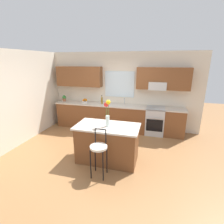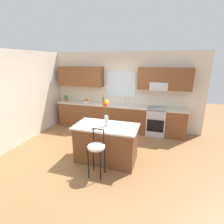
% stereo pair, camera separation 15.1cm
% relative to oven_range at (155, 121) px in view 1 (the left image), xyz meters
% --- Properties ---
extents(ground_plane, '(14.00, 14.00, 0.00)m').
position_rel_oven_range_xyz_m(ground_plane, '(-1.31, -1.68, -0.46)').
color(ground_plane, olive).
extents(wall_left, '(0.12, 4.60, 2.70)m').
position_rel_oven_range_xyz_m(wall_left, '(-3.87, -1.38, 0.89)').
color(wall_left, beige).
rests_on(wall_left, ground).
extents(back_wall_assembly, '(5.60, 0.50, 2.70)m').
position_rel_oven_range_xyz_m(back_wall_assembly, '(-1.28, 0.31, 1.05)').
color(back_wall_assembly, beige).
rests_on(back_wall_assembly, ground).
extents(counter_run, '(4.56, 0.64, 0.92)m').
position_rel_oven_range_xyz_m(counter_run, '(-1.31, 0.02, 0.01)').
color(counter_run, brown).
rests_on(counter_run, ground).
extents(sink_faucet, '(0.02, 0.13, 0.23)m').
position_rel_oven_range_xyz_m(sink_faucet, '(-1.09, 0.17, 0.60)').
color(sink_faucet, '#B7BABC').
rests_on(sink_faucet, counter_run).
extents(oven_range, '(0.60, 0.64, 0.92)m').
position_rel_oven_range_xyz_m(oven_range, '(0.00, 0.00, 0.00)').
color(oven_range, '#B7BABC').
rests_on(oven_range, ground).
extents(kitchen_island, '(1.51, 0.82, 0.92)m').
position_rel_oven_range_xyz_m(kitchen_island, '(-1.07, -1.99, 0.00)').
color(kitchen_island, brown).
rests_on(kitchen_island, ground).
extents(bar_stool_near, '(0.36, 0.36, 1.04)m').
position_rel_oven_range_xyz_m(bar_stool_near, '(-1.07, -2.61, 0.18)').
color(bar_stool_near, black).
rests_on(bar_stool_near, ground).
extents(flower_vase, '(0.16, 0.11, 0.64)m').
position_rel_oven_range_xyz_m(flower_vase, '(-1.06, -2.01, 0.82)').
color(flower_vase, silver).
rests_on(flower_vase, kitchen_island).
extents(fruit_bowl_oranges, '(0.24, 0.24, 0.16)m').
position_rel_oven_range_xyz_m(fruit_bowl_oranges, '(-2.54, 0.03, 0.52)').
color(fruit_bowl_oranges, silver).
rests_on(fruit_bowl_oranges, counter_run).
extents(bottle_olive_oil, '(0.06, 0.06, 0.31)m').
position_rel_oven_range_xyz_m(bottle_olive_oil, '(-1.88, 0.02, 0.58)').
color(bottle_olive_oil, olive).
rests_on(bottle_olive_oil, counter_run).
extents(potted_plant_small, '(0.17, 0.12, 0.23)m').
position_rel_oven_range_xyz_m(potted_plant_small, '(-3.38, 0.02, 0.59)').
color(potted_plant_small, '#9E5B3D').
rests_on(potted_plant_small, counter_run).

